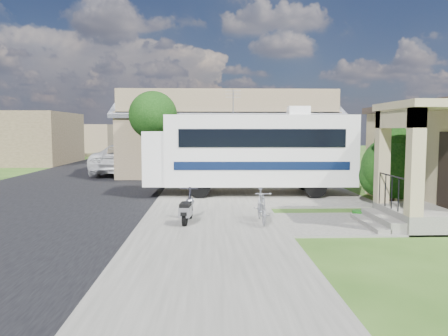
{
  "coord_description": "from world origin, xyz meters",
  "views": [
    {
      "loc": [
        -1.05,
        -12.92,
        2.65
      ],
      "look_at": [
        -0.5,
        2.5,
        1.3
      ],
      "focal_mm": 35.0,
      "sensor_mm": 36.0,
      "label": 1
    }
  ],
  "objects_px": {
    "bicycle": "(262,208)",
    "garden_hose": "(359,215)",
    "motorhome": "(251,151)",
    "pickup_truck": "(128,159)",
    "shrub": "(394,164)",
    "scooter": "(187,210)",
    "van": "(141,154)"
  },
  "relations": [
    {
      "from": "motorhome",
      "to": "van",
      "type": "relative_size",
      "value": 1.51
    },
    {
      "from": "bicycle",
      "to": "garden_hose",
      "type": "height_order",
      "value": "bicycle"
    },
    {
      "from": "motorhome",
      "to": "shrub",
      "type": "xyz_separation_m",
      "value": [
        4.64,
        -2.93,
        -0.35
      ]
    },
    {
      "from": "scooter",
      "to": "pickup_truck",
      "type": "height_order",
      "value": "pickup_truck"
    },
    {
      "from": "van",
      "to": "garden_hose",
      "type": "xyz_separation_m",
      "value": [
        9.7,
        -20.62,
        -0.7
      ]
    },
    {
      "from": "motorhome",
      "to": "garden_hose",
      "type": "bearing_deg",
      "value": -58.09
    },
    {
      "from": "pickup_truck",
      "to": "garden_hose",
      "type": "height_order",
      "value": "pickup_truck"
    },
    {
      "from": "bicycle",
      "to": "van",
      "type": "xyz_separation_m",
      "value": [
        -6.63,
        21.51,
        0.33
      ]
    },
    {
      "from": "bicycle",
      "to": "garden_hose",
      "type": "relative_size",
      "value": 3.76
    },
    {
      "from": "motorhome",
      "to": "garden_hose",
      "type": "relative_size",
      "value": 19.82
    },
    {
      "from": "shrub",
      "to": "van",
      "type": "xyz_separation_m",
      "value": [
        -11.53,
        18.74,
        -0.67
      ]
    },
    {
      "from": "motorhome",
      "to": "pickup_truck",
      "type": "height_order",
      "value": "motorhome"
    },
    {
      "from": "pickup_truck",
      "to": "scooter",
      "type": "bearing_deg",
      "value": 110.49
    },
    {
      "from": "garden_hose",
      "to": "motorhome",
      "type": "bearing_deg",
      "value": 120.31
    },
    {
      "from": "van",
      "to": "pickup_truck",
      "type": "bearing_deg",
      "value": -91.32
    },
    {
      "from": "scooter",
      "to": "pickup_truck",
      "type": "bearing_deg",
      "value": 112.41
    },
    {
      "from": "scooter",
      "to": "shrub",
      "type": "bearing_deg",
      "value": 26.99
    },
    {
      "from": "motorhome",
      "to": "bicycle",
      "type": "xyz_separation_m",
      "value": [
        -0.26,
        -5.7,
        -1.34
      ]
    },
    {
      "from": "motorhome",
      "to": "pickup_truck",
      "type": "xyz_separation_m",
      "value": [
        -6.6,
        8.72,
        -0.91
      ]
    },
    {
      "from": "motorhome",
      "to": "scooter",
      "type": "distance_m",
      "value": 6.25
    },
    {
      "from": "motorhome",
      "to": "garden_hose",
      "type": "distance_m",
      "value": 5.83
    },
    {
      "from": "motorhome",
      "to": "van",
      "type": "distance_m",
      "value": 17.28
    },
    {
      "from": "shrub",
      "to": "garden_hose",
      "type": "xyz_separation_m",
      "value": [
        -1.83,
        -1.88,
        -1.37
      ]
    },
    {
      "from": "shrub",
      "to": "pickup_truck",
      "type": "xyz_separation_m",
      "value": [
        -11.24,
        11.65,
        -0.56
      ]
    },
    {
      "from": "motorhome",
      "to": "van",
      "type": "xyz_separation_m",
      "value": [
        -6.89,
        15.81,
        -1.01
      ]
    },
    {
      "from": "motorhome",
      "to": "garden_hose",
      "type": "height_order",
      "value": "motorhome"
    },
    {
      "from": "van",
      "to": "bicycle",
      "type": "bearing_deg",
      "value": -76.55
    },
    {
      "from": "bicycle",
      "to": "scooter",
      "type": "bearing_deg",
      "value": 177.49
    },
    {
      "from": "pickup_truck",
      "to": "van",
      "type": "distance_m",
      "value": 7.09
    },
    {
      "from": "motorhome",
      "to": "van",
      "type": "height_order",
      "value": "motorhome"
    },
    {
      "from": "shrub",
      "to": "garden_hose",
      "type": "distance_m",
      "value": 2.96
    },
    {
      "from": "scooter",
      "to": "bicycle",
      "type": "distance_m",
      "value": 2.08
    }
  ]
}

